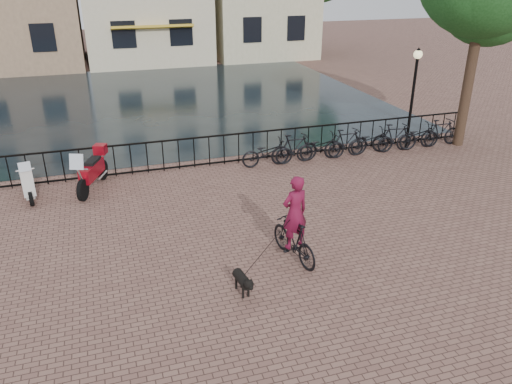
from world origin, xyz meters
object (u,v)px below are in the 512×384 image
object	(u,v)px
lamp_post	(414,82)
cyclist	(295,224)
dog	(242,282)
motorcycle	(91,166)
scooter	(26,176)

from	to	relation	value
lamp_post	cyclist	size ratio (longest dim) A/B	1.46
cyclist	dog	size ratio (longest dim) A/B	2.98
motorcycle	lamp_post	bearing A→B (deg)	24.46
lamp_post	dog	distance (m)	10.75
dog	scooter	distance (m)	7.63
cyclist	motorcycle	bearing A→B (deg)	-64.38
dog	scooter	size ratio (longest dim) A/B	0.54
dog	lamp_post	bearing A→B (deg)	31.82
lamp_post	scooter	size ratio (longest dim) A/B	2.34
lamp_post	cyclist	xyz separation A→B (m)	(-6.71, -5.82, -1.48)
cyclist	scooter	distance (m)	7.96
scooter	dog	bearing A→B (deg)	-64.29
cyclist	dog	xyz separation A→B (m)	(-1.45, -0.86, -0.64)
lamp_post	motorcycle	distance (m)	11.01
lamp_post	cyclist	bearing A→B (deg)	-139.07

